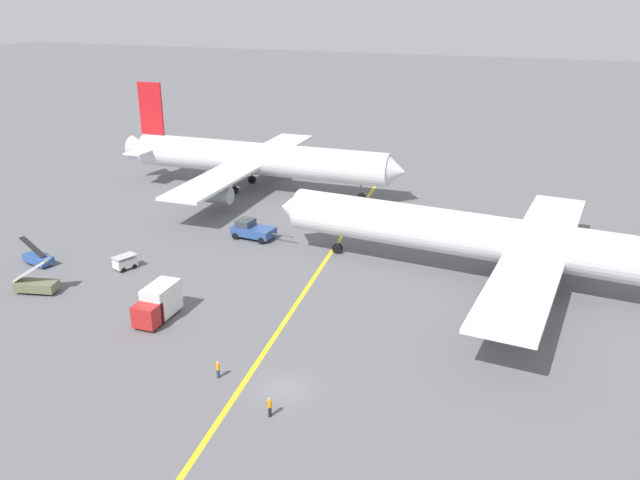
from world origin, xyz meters
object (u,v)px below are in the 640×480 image
Objects in this scene: airliner_at_gate_left at (257,159)px; gse_stair_truck_yellow at (36,284)px; airliner_being_pushed at (518,243)px; gse_catering_truck_tall at (158,303)px; pushback_tug at (252,230)px; ground_crew_marshaller_foreground at (270,406)px; gse_belt_loader_portside at (38,258)px; ground_crew_ramp_agent_by_cones at (218,369)px; gse_baggage_cart_trailing at (125,262)px.

gse_stair_truck_yellow is (-6.24, -44.23, -4.25)m from airliner_at_gate_left.
gse_catering_truck_tall is at bearing -147.88° from airliner_being_pushed.
pushback_tug is 24.35m from gse_catering_truck_tall.
airliner_at_gate_left is 10.01× the size of gse_stair_truck_yellow.
gse_belt_loader_portside is at bearing 155.12° from ground_crew_marshaller_foreground.
gse_belt_loader_portside is at bearing 155.85° from ground_crew_ramp_agent_by_cones.
gse_stair_truck_yellow is at bearing -157.83° from airliner_being_pushed.
airliner_being_pushed is (43.29, -24.05, -0.18)m from airliner_at_gate_left.
airliner_being_pushed is 11.68× the size of gse_belt_loader_portside.
gse_catering_truck_tall is 22.89m from gse_belt_loader_portside.
airliner_at_gate_left is at bearing 113.31° from pushback_tug.
pushback_tug is 1.75× the size of gse_belt_loader_portside.
gse_baggage_cart_trailing is 10.31m from gse_stair_truck_yellow.
airliner_being_pushed is 39.47m from gse_catering_truck_tall.
airliner_at_gate_left is at bearing 102.51° from gse_catering_truck_tall.
gse_baggage_cart_trailing is at bearing 58.90° from gse_stair_truck_yellow.
airliner_at_gate_left reaches higher than ground_crew_ramp_agent_by_cones.
gse_belt_loader_portside is at bearing 130.98° from gse_stair_truck_yellow.
gse_stair_truck_yellow reaches higher than pushback_tug.
airliner_at_gate_left is 0.83× the size of airliner_being_pushed.
gse_belt_loader_portside is 3.12× the size of ground_crew_ramp_agent_by_cones.
airliner_being_pushed is 35.96m from ground_crew_marshaller_foreground.
pushback_tug is at bearing 39.83° from gse_belt_loader_portside.
gse_stair_truck_yellow reaches higher than gse_catering_truck_tall.
airliner_at_gate_left reaches higher than gse_catering_truck_tall.
ground_crew_ramp_agent_by_cones is at bearing -16.96° from gse_stair_truck_yellow.
ground_crew_marshaller_foreground reaches higher than gse_baggage_cart_trailing.
gse_baggage_cart_trailing is 1.79× the size of ground_crew_marshaller_foreground.
gse_baggage_cart_trailing is at bearing -91.48° from airliner_at_gate_left.
airliner_at_gate_left is 49.52m from airliner_being_pushed.
gse_catering_truck_tall is at bearing 147.52° from ground_crew_marshaller_foreground.
gse_stair_truck_yellow is (-49.53, -20.18, -4.06)m from airliner_being_pushed.
airliner_being_pushed is 53.64m from gse_stair_truck_yellow.
ground_crew_marshaller_foreground is at bearing -19.32° from gse_stair_truck_yellow.
airliner_at_gate_left is 30.14× the size of ground_crew_ramp_agent_by_cones.
gse_belt_loader_portside is (-20.66, -17.23, -0.35)m from pushback_tug.
gse_belt_loader_portside is at bearing -107.26° from airliner_at_gate_left.
airliner_at_gate_left reaches higher than gse_baggage_cart_trailing.
gse_catering_truck_tall is 1.16× the size of gse_belt_loader_portside.
ground_crew_marshaller_foreground is (17.32, -11.03, -0.84)m from gse_catering_truck_tall.
gse_stair_truck_yellow reaches higher than gse_baggage_cart_trailing.
airliner_being_pushed reaches higher than gse_belt_loader_portside.
airliner_at_gate_left is 15.72× the size of gse_baggage_cart_trailing.
airliner_at_gate_left is 39.90m from gse_belt_loader_portside.
gse_belt_loader_portside is at bearing -165.91° from airliner_being_pushed.
airliner_at_gate_left reaches higher than pushback_tug.
gse_catering_truck_tall is (-33.31, -20.91, -3.33)m from airliner_being_pushed.
airliner_being_pushed is at bearing -29.05° from airliner_at_gate_left.
gse_stair_truck_yellow is (-16.22, 0.73, -0.73)m from gse_catering_truck_tall.
airliner_at_gate_left is at bearing 88.52° from gse_baggage_cart_trailing.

